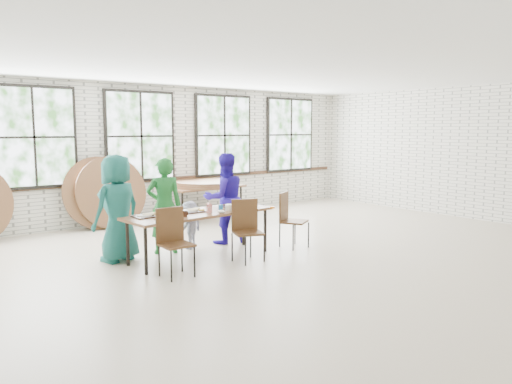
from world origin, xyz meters
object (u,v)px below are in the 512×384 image
Objects in this scene: dining_table at (200,215)px; chair_near_right at (246,225)px; chair_near_left at (173,236)px; storage_table at (206,189)px.

dining_table is 0.75m from chair_near_right.
chair_near_left is at bearing -148.66° from dining_table.
storage_table is at bearing 53.56° from chair_near_left.
dining_table and storage_table have the same top height.
dining_table is at bearing 153.92° from chair_near_right.
chair_near_left is 1.29m from chair_near_right.
dining_table is 0.97m from chair_near_left.
dining_table is 2.58× the size of chair_near_left.
storage_table is at bearing 87.96° from chair_near_right.
dining_table is 1.32× the size of storage_table.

